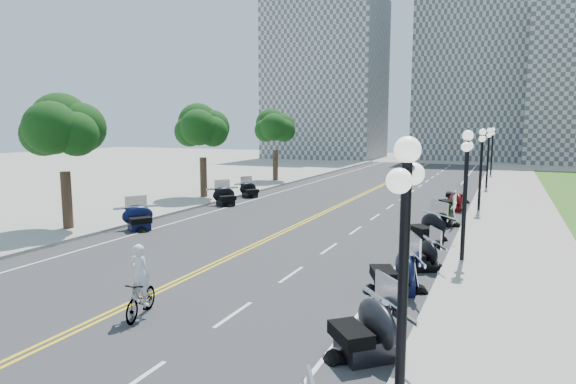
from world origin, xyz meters
The scene contains 46 objects.
ground centered at (0.00, 0.00, 0.00)m, with size 160.00×160.00×0.00m, color gray.
road centered at (0.00, 10.00, 0.00)m, with size 16.00×90.00×0.01m, color #333335.
centerline_yellow_a centered at (-0.12, 10.00, 0.01)m, with size 0.12×90.00×0.00m, color yellow.
centerline_yellow_b centered at (0.12, 10.00, 0.01)m, with size 0.12×90.00×0.00m, color yellow.
edge_line_north centered at (6.40, 10.00, 0.01)m, with size 0.12×90.00×0.00m, color white.
edge_line_south centered at (-6.40, 10.00, 0.01)m, with size 0.12×90.00×0.00m, color white.
lane_dash_4 centered at (3.20, -8.00, 0.01)m, with size 0.12×2.00×0.00m, color white.
lane_dash_5 centered at (3.20, -4.00, 0.01)m, with size 0.12×2.00×0.00m, color white.
lane_dash_6 centered at (3.20, 0.00, 0.01)m, with size 0.12×2.00×0.00m, color white.
lane_dash_7 centered at (3.20, 4.00, 0.01)m, with size 0.12×2.00×0.00m, color white.
lane_dash_8 centered at (3.20, 8.00, 0.01)m, with size 0.12×2.00×0.00m, color white.
lane_dash_9 centered at (3.20, 12.00, 0.01)m, with size 0.12×2.00×0.00m, color white.
lane_dash_10 centered at (3.20, 16.00, 0.01)m, with size 0.12×2.00×0.00m, color white.
lane_dash_11 centered at (3.20, 20.00, 0.01)m, with size 0.12×2.00×0.00m, color white.
lane_dash_12 centered at (3.20, 24.00, 0.01)m, with size 0.12×2.00×0.00m, color white.
lane_dash_13 centered at (3.20, 28.00, 0.01)m, with size 0.12×2.00×0.00m, color white.
lane_dash_14 centered at (3.20, 32.00, 0.01)m, with size 0.12×2.00×0.00m, color white.
lane_dash_15 centered at (3.20, 36.00, 0.01)m, with size 0.12×2.00×0.00m, color white.
lane_dash_16 centered at (3.20, 40.00, 0.01)m, with size 0.12×2.00×0.00m, color white.
lane_dash_17 centered at (3.20, 44.00, 0.01)m, with size 0.12×2.00×0.00m, color white.
lane_dash_18 centered at (3.20, 48.00, 0.01)m, with size 0.12×2.00×0.00m, color white.
lane_dash_19 centered at (3.20, 52.00, 0.01)m, with size 0.12×2.00×0.00m, color white.
sidewalk_north centered at (10.50, 10.00, 0.07)m, with size 5.00×90.00×0.15m, color #9E9991.
sidewalk_south centered at (-10.50, 10.00, 0.07)m, with size 5.00×90.00×0.15m, color #9E9991.
distant_block_a centered at (-18.00, 62.00, 13.00)m, with size 18.00×14.00×26.00m, color gray.
distant_block_b centered at (4.00, 68.00, 15.00)m, with size 16.00×12.00×30.00m, color gray.
street_lamp_1 centered at (8.60, -8.00, 2.60)m, with size 0.50×1.20×4.90m, color black, non-canonical shape.
street_lamp_2 centered at (8.60, 4.00, 2.60)m, with size 0.50×1.20×4.90m, color black, non-canonical shape.
street_lamp_3 centered at (8.60, 16.00, 2.60)m, with size 0.50×1.20×4.90m, color black, non-canonical shape.
street_lamp_4 centered at (8.60, 28.00, 2.60)m, with size 0.50×1.20×4.90m, color black, non-canonical shape.
street_lamp_5 centered at (8.60, 40.00, 2.60)m, with size 0.50×1.20×4.90m, color black, non-canonical shape.
tree_2 centered at (-10.00, 2.00, 4.75)m, with size 4.80×4.80×9.20m, color #235619, non-canonical shape.
tree_3 centered at (-10.00, 14.00, 4.75)m, with size 4.80×4.80×9.20m, color #235619, non-canonical shape.
tree_4 centered at (-10.00, 26.00, 4.75)m, with size 4.80×4.80×9.20m, color #235619, non-canonical shape.
motorcycle_n_4 centered at (7.20, -4.92, 0.75)m, with size 2.13×2.13×1.49m, color black, non-canonical shape.
motorcycle_n_5 centered at (6.91, -0.32, 0.76)m, with size 2.17×2.17×1.52m, color black, non-canonical shape.
motorcycle_n_6 centered at (7.30, 2.53, 0.63)m, with size 1.80×1.80×1.26m, color black, non-canonical shape.
motorcycle_n_7 centered at (6.85, 7.00, 0.75)m, with size 2.15×2.15×1.50m, color black, non-canonical shape.
motorcycle_n_8 centered at (7.04, 11.15, 0.69)m, with size 1.97×1.97×1.38m, color black, non-canonical shape.
motorcycle_n_9 centered at (7.00, 15.92, 0.67)m, with size 1.92×1.92×1.34m, color #590A0C, non-canonical shape.
motorcycle_n_10 centered at (6.93, 19.58, 0.68)m, with size 1.93×1.93×1.35m, color #590A0C, non-canonical shape.
motorcycle_s_6 centered at (-6.87, 3.62, 0.68)m, with size 1.96×1.96×1.37m, color black, non-canonical shape.
motorcycle_s_8 centered at (-6.89, 11.95, 0.68)m, with size 1.95×1.95×1.37m, color black, non-canonical shape.
motorcycle_s_9 centered at (-7.21, 15.88, 0.62)m, with size 1.77×1.77×1.24m, color black, non-canonical shape.
bicycle centered at (0.96, -5.18, 0.54)m, with size 0.50×1.79×1.07m, color #A51414.
cyclist_rider centered at (0.96, -5.18, 1.93)m, with size 0.63×0.41×1.72m, color white.
Camera 1 is at (9.90, -15.11, 5.24)m, focal length 30.00 mm.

